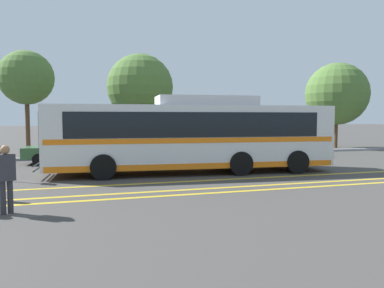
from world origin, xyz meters
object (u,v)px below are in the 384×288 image
object	(u,v)px
tree_2	(26,78)
tree_0	(140,87)
parked_car_2	(168,147)
tree_1	(337,94)
transit_bus	(192,134)
parked_car_3	(275,144)
parked_car_1	(69,149)
pedestrian_1	(6,175)

from	to	relation	value
tree_2	tree_0	bearing A→B (deg)	0.89
parked_car_2	tree_1	xyz separation A→B (m)	(14.83, 4.50, 3.58)
transit_bus	parked_car_3	distance (m)	8.81
parked_car_3	parked_car_1	bearing A→B (deg)	-86.94
parked_car_1	transit_bus	bearing A→B (deg)	-131.13
tree_1	tree_2	bearing A→B (deg)	177.35
transit_bus	parked_car_1	distance (m)	7.53
pedestrian_1	parked_car_1	bearing A→B (deg)	58.05
parked_car_2	parked_car_3	distance (m)	6.90
parked_car_1	pedestrian_1	size ratio (longest dim) A/B	2.68
parked_car_2	parked_car_3	bearing A→B (deg)	94.55
transit_bus	pedestrian_1	size ratio (longest dim) A/B	7.32
parked_car_1	tree_1	size ratio (longest dim) A/B	0.68
parked_car_3	parked_car_2	bearing A→B (deg)	-86.21
parked_car_2	pedestrian_1	xyz separation A→B (m)	(-6.59, -10.71, 0.27)
parked_car_2	tree_0	xyz separation A→B (m)	(-0.67, 5.67, 3.85)
parked_car_1	parked_car_2	size ratio (longest dim) A/B	0.98
transit_bus	parked_car_2	distance (m)	5.29
pedestrian_1	transit_bus	bearing A→B (deg)	14.89
tree_1	tree_0	bearing A→B (deg)	175.68
pedestrian_1	tree_1	bearing A→B (deg)	9.93
parked_car_1	pedestrian_1	xyz separation A→B (m)	(-1.23, -10.82, 0.26)
pedestrian_1	tree_2	bearing A→B (deg)	69.66
transit_bus	pedestrian_1	world-z (taller)	transit_bus
tree_1	parked_car_1	bearing A→B (deg)	-167.72
pedestrian_1	tree_1	size ratio (longest dim) A/B	0.25
transit_bus	pedestrian_1	xyz separation A→B (m)	(-6.48, -5.50, -0.70)
tree_0	tree_1	size ratio (longest dim) A/B	1.02
tree_0	tree_2	bearing A→B (deg)	-179.11
transit_bus	parked_car_3	size ratio (longest dim) A/B	2.68
parked_car_3	pedestrian_1	size ratio (longest dim) A/B	2.73
parked_car_3	tree_0	xyz separation A→B (m)	(-7.57, 5.61, 3.78)
transit_bus	pedestrian_1	distance (m)	8.53
parked_car_1	parked_car_3	distance (m)	12.26
parked_car_1	parked_car_2	world-z (taller)	parked_car_1
transit_bus	parked_car_3	world-z (taller)	transit_bus
parked_car_1	parked_car_2	xyz separation A→B (m)	(5.36, -0.11, -0.01)
parked_car_3	tree_0	distance (m)	10.15
transit_bus	parked_car_2	size ratio (longest dim) A/B	2.69
parked_car_3	pedestrian_1	bearing A→B (deg)	-48.13
transit_bus	tree_2	xyz separation A→B (m)	(-7.94, 10.76, 3.29)
parked_car_2	tree_2	world-z (taller)	tree_2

